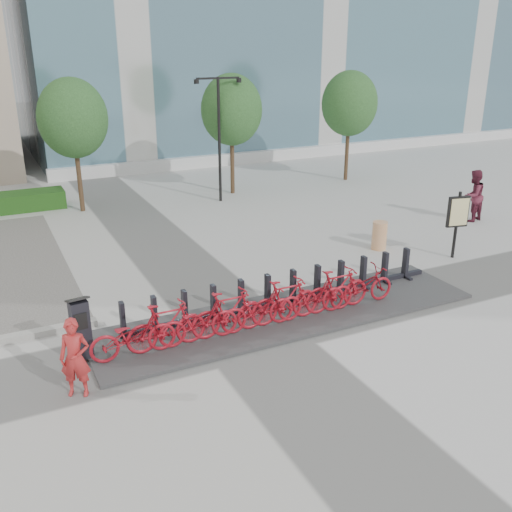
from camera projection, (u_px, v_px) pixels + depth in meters
name	position (u px, v px, depth m)	size (l,w,h in m)	color
ground	(246.00, 332.00, 13.11)	(120.00, 120.00, 0.00)	silver
tree_1	(73.00, 118.00, 21.32)	(2.60, 2.60, 5.10)	#443323
tree_2	(232.00, 110.00, 24.00)	(2.60, 2.60, 5.10)	#443323
tree_3	(350.00, 104.00, 26.48)	(2.60, 2.60, 5.10)	#443323
streetlamp	(219.00, 125.00, 22.91)	(2.00, 0.20, 5.00)	black
dock_pad	(289.00, 314.00, 13.89)	(9.60, 2.40, 0.08)	#404041
dock_rail_posts	(282.00, 289.00, 14.15)	(8.02, 0.50, 0.85)	black
bike_0	(133.00, 335.00, 11.80)	(0.64, 1.82, 0.96)	#A51320
bike_1	(166.00, 326.00, 12.08)	(0.50, 1.77, 1.06)	#A51320
bike_2	(198.00, 321.00, 12.40)	(0.64, 1.82, 0.96)	#A51320
bike_3	(229.00, 313.00, 12.67)	(0.50, 1.77, 1.06)	#A51320
bike_4	(258.00, 309.00, 12.99)	(0.64, 1.82, 0.96)	#A51320
bike_5	(285.00, 301.00, 13.27)	(0.50, 1.77, 1.06)	#A51320
bike_6	(312.00, 297.00, 13.58)	(0.64, 1.82, 0.96)	#A51320
bike_7	(337.00, 290.00, 13.86)	(0.50, 1.77, 1.06)	#A51320
bike_8	(361.00, 286.00, 14.18)	(0.64, 1.82, 0.96)	#A51320
kiosk	(81.00, 328.00, 11.69)	(0.47, 0.41, 1.40)	black
worker_red	(75.00, 358.00, 10.52)	(0.57, 0.38, 1.57)	#B62727
pedestrian	(473.00, 196.00, 20.99)	(0.93, 0.73, 1.92)	maroon
construction_barrel	(379.00, 236.00, 18.24)	(0.47, 0.47, 0.91)	orange
map_sign	(458.00, 215.00, 17.19)	(0.69, 0.25, 2.09)	black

